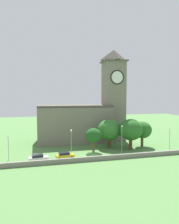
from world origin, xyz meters
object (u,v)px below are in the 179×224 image
Objects in this scene: streetlamp_west_end at (8,143)px; tree_riverside_east at (131,130)px; streetlamp_east_mid at (170,135)px; church at (87,114)px; tree_riverside_west at (109,130)px; car_yellow at (65,155)px; streetlamp_central at (122,135)px; streetlamp_west_mid at (71,139)px; car_white at (38,158)px; tree_by_tower at (93,135)px; tree_churchyard at (142,130)px.

tree_riverside_east is (33.93, 2.53, 1.61)m from streetlamp_west_end.
streetlamp_east_mid is (44.97, -0.65, 0.17)m from streetlamp_west_end.
church is 3.69× the size of tree_riverside_west.
church is at bearing 61.62° from car_yellow.
tree_riverside_east reaches higher than streetlamp_central.
tree_riverside_east is at bearing 8.65° from streetlamp_west_mid.
streetlamp_west_mid is 0.81× the size of tree_riverside_west.
car_white is 16.68m from tree_by_tower.
streetlamp_west_end is 0.78× the size of tree_churchyard.
church is 4.19× the size of streetlamp_central.
streetlamp_west_mid is 7.29m from tree_by_tower.
streetlamp_west_mid is at bearing 179.24° from streetlamp_east_mid.
streetlamp_east_mid is 8.18m from tree_churchyard.
tree_riverside_west is (28.60, 6.27, 1.24)m from streetlamp_west_end.
car_yellow is 4.84m from streetlamp_west_mid.
tree_riverside_west reaches higher than streetlamp_east_mid.
streetlamp_central reaches higher than car_yellow.
tree_by_tower is 16.75m from tree_churchyard.
streetlamp_west_mid is 1.08× the size of streetlamp_east_mid.
tree_by_tower reaches higher than streetlamp_west_end.
streetlamp_east_mid is (20.68, -18.14, -4.98)m from church.
streetlamp_east_mid is 11.58m from tree_riverside_east.
streetlamp_central is at bearing -72.92° from church.
streetlamp_west_end is at bearing -172.93° from tree_churchyard.
tree_riverside_east reaches higher than car_white.
streetlamp_west_mid reaches higher than streetlamp_west_end.
tree_riverside_west is (4.31, -11.22, -3.91)m from church.
streetlamp_central is at bearing -0.91° from streetlamp_west_end.
streetlamp_west_end is 15.60m from streetlamp_west_mid.
car_yellow is 0.67× the size of streetlamp_west_mid.
streetlamp_east_mid is at bearing 3.24° from car_yellow.
streetlamp_west_end is 0.95× the size of streetlamp_east_mid.
streetlamp_central is at bearing 6.86° from car_yellow.
tree_riverside_west is at bearing -68.98° from church.
streetlamp_west_end is 29.83m from streetlamp_central.
car_yellow is at bearing -151.87° from tree_by_tower.
church is 12.64m from tree_riverside_west.
church is 19.81m from tree_churchyard.
tree_riverside_west reaches higher than streetlamp_west_mid.
tree_churchyard reaches higher than car_yellow.
tree_riverside_east reaches higher than car_yellow.
church is at bearing 111.02° from tree_riverside_west.
tree_by_tower is 7.38m from tree_riverside_west.
streetlamp_east_mid is at bearing -0.76° from streetlamp_west_mid.
streetlamp_west_mid is 14.58m from tree_riverside_west.
tree_by_tower is at bearing 18.40° from car_white.
streetlamp_east_mid reaches higher than car_white.
car_yellow is 21.57m from tree_riverside_east.
streetlamp_west_mid reaches higher than car_white.
streetlamp_central is 7.92m from tree_by_tower.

